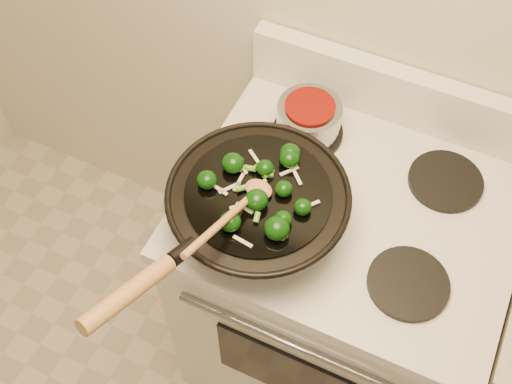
% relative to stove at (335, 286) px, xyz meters
% --- Properties ---
extents(stove, '(0.78, 0.67, 1.08)m').
position_rel_stove_xyz_m(stove, '(0.00, 0.00, 0.00)').
color(stove, white).
rests_on(stove, ground).
extents(wok, '(0.40, 0.66, 0.25)m').
position_rel_stove_xyz_m(wok, '(-0.18, -0.16, 0.53)').
color(wok, black).
rests_on(wok, stove).
extents(stirfry, '(0.26, 0.27, 0.05)m').
position_rel_stove_xyz_m(stirfry, '(-0.17, -0.15, 0.60)').
color(stirfry, black).
rests_on(stirfry, wok).
extents(wooden_spoon, '(0.08, 0.28, 0.10)m').
position_rel_stove_xyz_m(wooden_spoon, '(-0.19, -0.22, 0.62)').
color(wooden_spoon, '#AB7842').
rests_on(wooden_spoon, wok).
extents(saucepan, '(0.16, 0.25, 0.09)m').
position_rel_stove_xyz_m(saucepan, '(-0.18, 0.15, 0.51)').
color(saucepan, gray).
rests_on(saucepan, stove).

